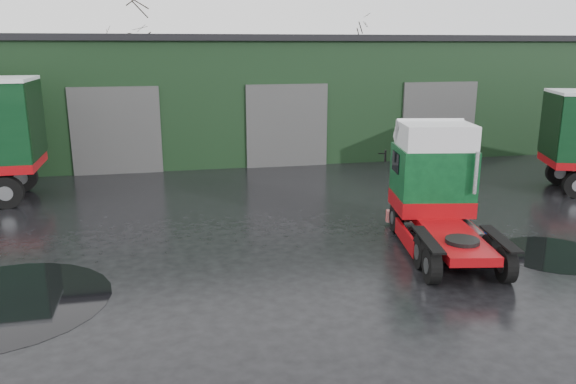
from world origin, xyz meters
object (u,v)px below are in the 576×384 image
object	(u,v)px
warehouse	(265,92)
wash_bucket	(489,235)
hero_tractor	(448,193)
tree_back_a	(131,60)
tree_back_b	(345,73)

from	to	relation	value
warehouse	wash_bucket	size ratio (longest dim) A/B	101.98
hero_tractor	tree_back_a	bearing A→B (deg)	119.23
wash_bucket	tree_back_a	xyz separation A→B (m)	(-11.82, 27.97, 4.60)
warehouse	tree_back_b	xyz separation A→B (m)	(8.00, 10.00, 0.59)
wash_bucket	tree_back_b	size ratio (longest dim) A/B	0.04
wash_bucket	tree_back_a	world-z (taller)	tree_back_a
warehouse	wash_bucket	xyz separation A→B (m)	(3.82, -17.97, -3.01)
hero_tractor	warehouse	bearing A→B (deg)	106.02
warehouse	tree_back_a	xyz separation A→B (m)	(-8.00, 10.00, 1.59)
tree_back_a	tree_back_b	bearing A→B (deg)	0.00
tree_back_a	tree_back_b	size ratio (longest dim) A/B	1.27
warehouse	tree_back_b	bearing A→B (deg)	51.34
warehouse	tree_back_a	size ratio (longest dim) A/B	3.41
warehouse	hero_tractor	xyz separation A→B (m)	(1.89, -18.80, -1.36)
hero_tractor	wash_bucket	world-z (taller)	hero_tractor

